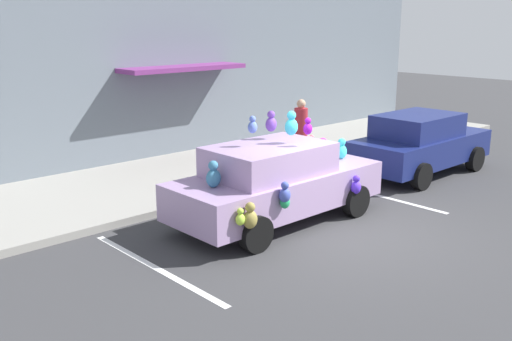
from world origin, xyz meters
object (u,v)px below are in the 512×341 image
object	(u,v)px
teddy_bear_on_sidewalk	(309,151)
pedestrian_near_shopfront	(301,135)
plush_covered_car	(275,182)
parked_sedan_behind	(420,143)

from	to	relation	value
teddy_bear_on_sidewalk	pedestrian_near_shopfront	xyz separation A→B (m)	(-0.31, 0.01, 0.45)
plush_covered_car	teddy_bear_on_sidewalk	xyz separation A→B (m)	(3.48, 2.29, -0.30)
parked_sedan_behind	pedestrian_near_shopfront	size ratio (longest dim) A/B	2.39
teddy_bear_on_sidewalk	pedestrian_near_shopfront	world-z (taller)	pedestrian_near_shopfront
plush_covered_car	teddy_bear_on_sidewalk	bearing A→B (deg)	33.33
parked_sedan_behind	teddy_bear_on_sidewalk	size ratio (longest dim) A/B	5.35
parked_sedan_behind	pedestrian_near_shopfront	xyz separation A→B (m)	(-2.05, 2.19, 0.16)
teddy_bear_on_sidewalk	pedestrian_near_shopfront	bearing A→B (deg)	177.85
plush_covered_car	teddy_bear_on_sidewalk	distance (m)	4.18
plush_covered_car	pedestrian_near_shopfront	world-z (taller)	plush_covered_car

